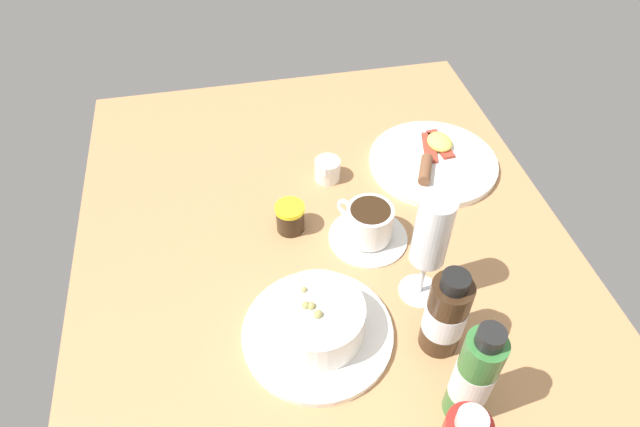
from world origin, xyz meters
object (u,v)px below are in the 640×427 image
Objects in this scene: porridge_bowl at (317,323)px; sauce_bottle_brown at (446,315)px; creamer_jug at (327,170)px; sauce_bottle_green at (473,377)px; jam_jar at (290,217)px; wine_glass at (431,236)px; coffee_cup at (369,225)px; breakfast_plate at (433,160)px.

porridge_bowl is 18.06cm from sauce_bottle_brown.
creamer_jug is 39.12cm from sauce_bottle_brown.
porridge_bowl is 22.77cm from sauce_bottle_green.
sauce_bottle_brown is (37.90, 8.46, 4.80)cm from creamer_jug.
creamer_jug is at bearing 141.62° from jam_jar.
wine_glass is at bearing 177.75° from sauce_bottle_green.
coffee_cup is 22.46cm from sauce_bottle_brown.
porridge_bowl is 22.00cm from jam_jar.
breakfast_plate is (-33.30, 29.94, -2.40)cm from porridge_bowl.
jam_jar is (-21.98, -0.37, -0.58)cm from porridge_bowl.
jam_jar is 0.34× the size of sauce_bottle_brown.
jam_jar is at bearing -179.03° from porridge_bowl.
sauce_bottle_brown is 40.45cm from breakfast_plate.
porridge_bowl is 1.43× the size of sauce_bottle_brown.
wine_glass is 0.81× the size of breakfast_plate.
creamer_jug is (-16.30, -3.62, -0.97)cm from coffee_cup.
porridge_bowl is at bearing -14.50° from creamer_jug.
sauce_bottle_green is 50.41cm from breakfast_plate.
coffee_cup is 32.48cm from sauce_bottle_green.
breakfast_plate is (0.04, 21.32, -1.32)cm from creamer_jug.
sauce_bottle_green is at bearing 24.80° from jam_jar.
wine_glass reaches higher than sauce_bottle_green.
creamer_jug is (-33.34, 8.62, -1.08)cm from porridge_bowl.
porridge_bowl is at bearing -75.26° from wine_glass.
sauce_bottle_green reaches higher than coffee_cup.
coffee_cup is (-17.04, 12.25, -0.10)cm from porridge_bowl.
wine_glass is (12.48, 5.08, 9.97)cm from coffee_cup.
sauce_bottle_green reaches higher than porridge_bowl.
porridge_bowl reaches higher than breakfast_plate.
wine_glass reaches higher than porridge_bowl.
coffee_cup is at bearing -157.86° from wine_glass.
jam_jar reaches higher than breakfast_plate.
wine_glass is at bearing -23.70° from breakfast_plate.
creamer_jug is 0.31× the size of sauce_bottle_green.
sauce_bottle_green is at bearing 48.45° from porridge_bowl.
jam_jar is at bearing -111.39° from coffee_cup.
jam_jar is (11.36, -9.00, 0.49)cm from creamer_jug.
porridge_bowl is at bearing -41.96° from breakfast_plate.
creamer_jug is 1.09× the size of jam_jar.
sauce_bottle_brown is at bearing 177.12° from sauce_bottle_green.
porridge_bowl is 1.64× the size of coffee_cup.
creamer_jug is 14.50cm from jam_jar.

